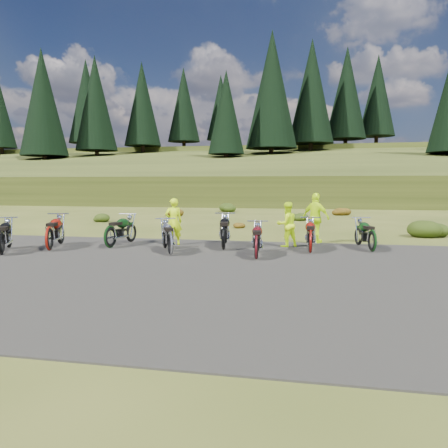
% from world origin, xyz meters
% --- Properties ---
extents(ground, '(300.00, 300.00, 0.00)m').
position_xyz_m(ground, '(0.00, 0.00, 0.00)').
color(ground, '#3C4717').
rests_on(ground, ground).
extents(gravel_pad, '(20.00, 12.00, 0.04)m').
position_xyz_m(gravel_pad, '(0.00, -2.00, 0.00)').
color(gravel_pad, black).
rests_on(gravel_pad, ground).
extents(hill_slope, '(300.00, 45.97, 9.37)m').
position_xyz_m(hill_slope, '(0.00, 50.00, 0.00)').
color(hill_slope, '#2C3612').
rests_on(hill_slope, ground).
extents(hill_plateau, '(300.00, 90.00, 9.17)m').
position_xyz_m(hill_plateau, '(0.00, 110.00, 0.00)').
color(hill_plateau, '#2C3612').
rests_on(hill_plateau, ground).
extents(conifer_13, '(5.72, 5.72, 15.00)m').
position_xyz_m(conifer_13, '(-57.00, 64.00, 15.86)').
color(conifer_13, black).
rests_on(conifer_13, ground).
extents(conifer_14, '(5.28, 5.28, 14.00)m').
position_xyz_m(conifer_14, '(-51.00, 70.00, 16.55)').
color(conifer_14, black).
rests_on(conifer_14, ground).
extents(conifer_15, '(7.92, 7.92, 20.00)m').
position_xyz_m(conifer_15, '(-45.00, 76.00, 20.16)').
color(conifer_15, black).
rests_on(conifer_15, ground).
extents(conifer_16, '(7.48, 7.48, 19.00)m').
position_xyz_m(conifer_16, '(-39.00, 51.00, 15.28)').
color(conifer_16, black).
rests_on(conifer_16, ground).
extents(conifer_17, '(7.04, 7.04, 18.00)m').
position_xyz_m(conifer_17, '(-33.00, 57.00, 15.97)').
color(conifer_17, black).
rests_on(conifer_17, ground).
extents(conifer_18, '(6.60, 6.60, 17.00)m').
position_xyz_m(conifer_18, '(-27.00, 63.00, 16.66)').
color(conifer_18, black).
rests_on(conifer_18, ground).
extents(conifer_19, '(6.16, 6.16, 16.00)m').
position_xyz_m(conifer_19, '(-21.00, 69.00, 17.36)').
color(conifer_19, black).
rests_on(conifer_19, ground).
extents(conifer_20, '(5.72, 5.72, 15.00)m').
position_xyz_m(conifer_20, '(-15.00, 75.00, 17.65)').
color(conifer_20, black).
rests_on(conifer_20, ground).
extents(conifer_21, '(5.28, 5.28, 14.00)m').
position_xyz_m(conifer_21, '(-9.00, 50.00, 12.56)').
color(conifer_21, black).
rests_on(conifer_21, ground).
extents(conifer_22, '(7.92, 7.92, 20.00)m').
position_xyz_m(conifer_22, '(-3.00, 56.00, 16.77)').
color(conifer_22, black).
rests_on(conifer_22, ground).
extents(conifer_23, '(7.48, 7.48, 19.00)m').
position_xyz_m(conifer_23, '(3.00, 62.00, 17.47)').
color(conifer_23, black).
rests_on(conifer_23, ground).
extents(conifer_24, '(7.04, 7.04, 18.00)m').
position_xyz_m(conifer_24, '(9.00, 68.00, 18.16)').
color(conifer_24, black).
rests_on(conifer_24, ground).
extents(conifer_25, '(6.60, 6.60, 17.00)m').
position_xyz_m(conifer_25, '(15.00, 74.00, 18.66)').
color(conifer_25, black).
rests_on(conifer_25, ground).
extents(shrub_1, '(1.03, 1.03, 0.61)m').
position_xyz_m(shrub_1, '(-9.10, 11.30, 0.31)').
color(shrub_1, '#1E340D').
rests_on(shrub_1, ground).
extents(shrub_2, '(1.30, 1.30, 0.77)m').
position_xyz_m(shrub_2, '(-6.20, 16.60, 0.38)').
color(shrub_2, '#62320C').
rests_on(shrub_2, ground).
extents(shrub_3, '(1.56, 1.56, 0.92)m').
position_xyz_m(shrub_3, '(-3.30, 21.90, 0.46)').
color(shrub_3, '#1E340D').
rests_on(shrub_3, ground).
extents(shrub_4, '(0.77, 0.77, 0.45)m').
position_xyz_m(shrub_4, '(-0.40, 9.20, 0.23)').
color(shrub_4, '#62320C').
rests_on(shrub_4, ground).
extents(shrub_5, '(1.03, 1.03, 0.61)m').
position_xyz_m(shrub_5, '(2.50, 14.50, 0.31)').
color(shrub_5, '#1E340D').
rests_on(shrub_5, ground).
extents(shrub_6, '(1.30, 1.30, 0.77)m').
position_xyz_m(shrub_6, '(5.40, 19.80, 0.38)').
color(shrub_6, '#62320C').
rests_on(shrub_6, ground).
extents(shrub_7, '(1.56, 1.56, 0.92)m').
position_xyz_m(shrub_7, '(8.30, 7.10, 0.46)').
color(shrub_7, '#1E340D').
rests_on(shrub_7, ground).
extents(motorcycle_0, '(1.69, 2.26, 1.14)m').
position_xyz_m(motorcycle_0, '(-6.27, -0.87, 0.00)').
color(motorcycle_0, black).
rests_on(motorcycle_0, ground).
extents(motorcycle_1, '(1.46, 2.43, 1.21)m').
position_xyz_m(motorcycle_1, '(-5.30, 0.23, 0.00)').
color(motorcycle_1, maroon).
rests_on(motorcycle_1, ground).
extents(motorcycle_2, '(0.96, 2.28, 1.16)m').
position_xyz_m(motorcycle_2, '(-3.58, 1.24, 0.00)').
color(motorcycle_2, black).
rests_on(motorcycle_2, ground).
extents(motorcycle_3, '(1.57, 2.22, 1.11)m').
position_xyz_m(motorcycle_3, '(-1.01, 0.14, 0.00)').
color(motorcycle_3, '#A3A3A8').
rests_on(motorcycle_3, ground).
extents(motorcycle_4, '(0.89, 2.13, 1.09)m').
position_xyz_m(motorcycle_4, '(1.74, -0.09, 0.00)').
color(motorcycle_4, '#480C11').
rests_on(motorcycle_4, ground).
extents(motorcycle_5, '(1.12, 2.41, 1.22)m').
position_xyz_m(motorcycle_5, '(0.42, 1.53, 0.00)').
color(motorcycle_5, black).
rests_on(motorcycle_5, ground).
extents(motorcycle_6, '(0.75, 2.14, 1.12)m').
position_xyz_m(motorcycle_6, '(3.31, 1.44, 0.00)').
color(motorcycle_6, maroon).
rests_on(motorcycle_6, ground).
extents(motorcycle_7, '(1.13, 2.18, 1.09)m').
position_xyz_m(motorcycle_7, '(5.31, 2.12, 0.00)').
color(motorcycle_7, '#0E3310').
rests_on(motorcycle_7, ground).
extents(person_middle, '(0.74, 0.64, 1.72)m').
position_xyz_m(person_middle, '(-1.64, 2.41, 0.86)').
color(person_middle, '#BBE20B').
rests_on(person_middle, ground).
extents(person_right_a, '(0.98, 0.93, 1.60)m').
position_xyz_m(person_right_a, '(2.47, 2.76, 0.80)').
color(person_right_a, '#BBE20B').
rests_on(person_right_a, ground).
extents(person_right_b, '(1.20, 0.97, 1.90)m').
position_xyz_m(person_right_b, '(3.49, 4.03, 0.95)').
color(person_right_b, '#BBE20B').
rests_on(person_right_b, ground).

